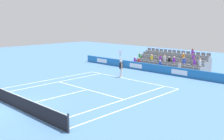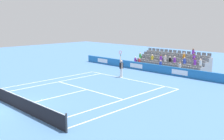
% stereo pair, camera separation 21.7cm
% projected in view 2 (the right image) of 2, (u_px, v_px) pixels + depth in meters
% --- Properties ---
extents(ground_plane, '(80.00, 80.00, 0.00)m').
position_uv_depth(ground_plane, '(14.00, 107.00, 17.74)').
color(ground_plane, '#4C7AB2').
extents(line_baseline, '(10.97, 0.10, 0.01)m').
position_uv_depth(line_baseline, '(129.00, 79.00, 26.09)').
color(line_baseline, white).
rests_on(line_baseline, ground).
extents(line_service, '(8.23, 0.10, 0.01)m').
position_uv_depth(line_service, '(87.00, 89.00, 22.23)').
color(line_service, white).
rests_on(line_service, ground).
extents(line_centre_service, '(0.10, 6.40, 0.01)m').
position_uv_depth(line_centre_service, '(55.00, 97.00, 19.98)').
color(line_centre_service, white).
rests_on(line_centre_service, ground).
extents(line_singles_sideline_left, '(0.10, 11.89, 0.01)m').
position_uv_depth(line_singles_sideline_left, '(55.00, 82.00, 24.74)').
color(line_singles_sideline_left, white).
rests_on(line_singles_sideline_left, ground).
extents(line_singles_sideline_right, '(0.10, 11.89, 0.01)m').
position_uv_depth(line_singles_sideline_right, '(119.00, 101.00, 19.09)').
color(line_singles_sideline_right, white).
rests_on(line_singles_sideline_right, ground).
extents(line_doubles_sideline_left, '(0.10, 11.89, 0.01)m').
position_uv_depth(line_doubles_sideline_left, '(47.00, 80.00, 25.68)').
color(line_doubles_sideline_left, white).
rests_on(line_doubles_sideline_left, ground).
extents(line_doubles_sideline_right, '(0.10, 11.89, 0.01)m').
position_uv_depth(line_doubles_sideline_right, '(134.00, 105.00, 18.15)').
color(line_doubles_sideline_right, white).
rests_on(line_doubles_sideline_right, ground).
extents(line_centre_mark, '(0.10, 0.20, 0.01)m').
position_uv_depth(line_centre_mark, '(129.00, 79.00, 26.02)').
color(line_centre_mark, white).
rests_on(line_centre_mark, ground).
extents(sponsor_barrier, '(23.07, 0.22, 0.90)m').
position_uv_depth(sponsor_barrier, '(157.00, 69.00, 29.31)').
color(sponsor_barrier, '#1E66AD').
rests_on(sponsor_barrier, ground).
extents(tennis_net, '(11.97, 0.10, 1.07)m').
position_uv_depth(tennis_net, '(14.00, 100.00, 17.64)').
color(tennis_net, '#33383D').
rests_on(tennis_net, ground).
extents(tennis_player, '(0.51, 0.43, 2.85)m').
position_uv_depth(tennis_player, '(121.00, 68.00, 26.89)').
color(tennis_player, white).
rests_on(tennis_player, ground).
extents(stadium_stand, '(8.68, 3.80, 2.57)m').
position_uv_depth(stadium_stand, '(171.00, 64.00, 31.32)').
color(stadium_stand, gray).
rests_on(stadium_stand, ground).
extents(loose_tennis_ball, '(0.07, 0.07, 0.07)m').
position_uv_depth(loose_tennis_ball, '(41.00, 100.00, 19.27)').
color(loose_tennis_ball, '#D1E533').
rests_on(loose_tennis_ball, ground).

